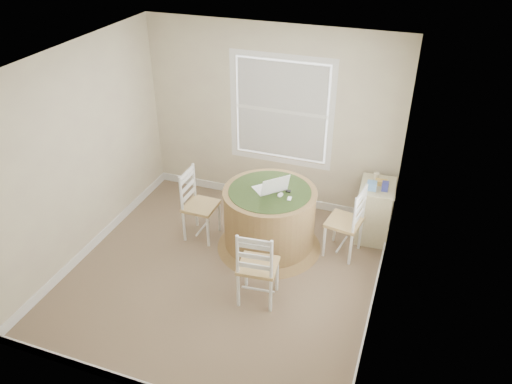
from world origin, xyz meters
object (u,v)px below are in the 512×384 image
(chair_right, at_px, (344,222))
(chair_left, at_px, (201,206))
(corner_chest, at_px, (374,211))
(round_table, at_px, (269,217))
(chair_near, at_px, (258,265))
(laptop, at_px, (271,188))

(chair_right, bearing_deg, chair_left, -72.34)
(chair_right, distance_m, corner_chest, 0.59)
(round_table, height_order, corner_chest, round_table)
(round_table, relative_size, chair_left, 1.42)
(chair_near, xyz_separation_m, chair_right, (0.73, 1.15, 0.00))
(chair_left, xyz_separation_m, laptop, (0.92, 0.11, 0.40))
(chair_left, distance_m, chair_right, 1.85)
(laptop, bearing_deg, corner_chest, 162.37)
(round_table, height_order, chair_near, chair_near)
(laptop, bearing_deg, chair_near, 54.74)
(chair_near, bearing_deg, chair_right, -128.11)
(round_table, relative_size, corner_chest, 1.73)
(laptop, xyz_separation_m, corner_chest, (1.23, 0.66, -0.48))
(round_table, height_order, chair_right, chair_right)
(chair_right, bearing_deg, chair_near, -22.98)
(round_table, bearing_deg, chair_near, -85.77)
(round_table, relative_size, chair_near, 1.42)
(chair_right, height_order, laptop, laptop)
(chair_left, bearing_deg, round_table, -84.38)
(round_table, bearing_deg, chair_left, 178.16)
(round_table, xyz_separation_m, chair_left, (-0.92, -0.08, 0.02))
(chair_left, distance_m, laptop, 1.01)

